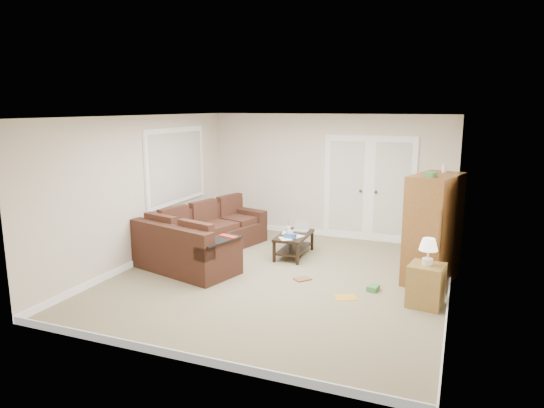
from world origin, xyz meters
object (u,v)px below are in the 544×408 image
at_px(coffee_table, 294,244).
at_px(tv_armoire, 433,228).
at_px(sectional_sofa, 201,241).
at_px(side_cabinet, 426,282).

relative_size(coffee_table, tv_armoire, 0.56).
distance_m(coffee_table, tv_armoire, 2.48).
height_order(sectional_sofa, side_cabinet, side_cabinet).
xyz_separation_m(coffee_table, tv_armoire, (2.36, -0.44, 0.62)).
bearing_deg(coffee_table, sectional_sofa, -155.05).
bearing_deg(side_cabinet, tv_armoire, 98.64).
height_order(coffee_table, tv_armoire, tv_armoire).
relative_size(sectional_sofa, tv_armoire, 1.69).
bearing_deg(sectional_sofa, side_cabinet, 4.54).
bearing_deg(coffee_table, tv_armoire, -11.71).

